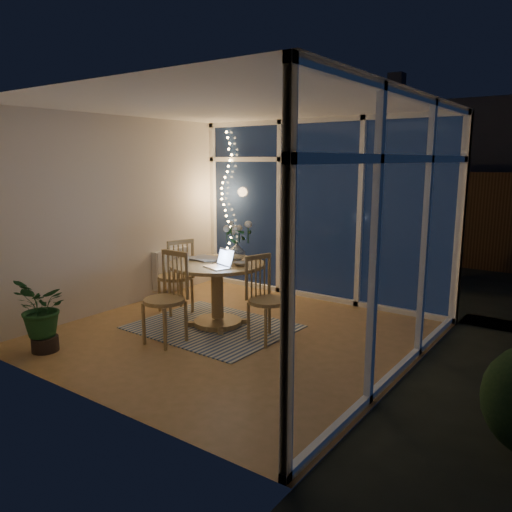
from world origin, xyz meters
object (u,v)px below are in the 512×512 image
(dining_table, at_px, (217,294))
(flower_vase, at_px, (237,252))
(laptop, at_px, (217,258))
(potted_plant, at_px, (43,317))
(chair_left, at_px, (175,275))
(chair_front, at_px, (164,298))
(chair_right, at_px, (268,299))

(dining_table, bearing_deg, flower_vase, 72.54)
(laptop, height_order, potted_plant, laptop)
(chair_left, xyz_separation_m, chair_front, (0.72, -0.90, 0.01))
(chair_front, xyz_separation_m, potted_plant, (-0.88, -0.92, -0.14))
(dining_table, distance_m, chair_left, 0.82)
(flower_vase, relative_size, potted_plant, 0.28)
(chair_left, xyz_separation_m, potted_plant, (-0.15, -1.82, -0.13))
(chair_left, relative_size, potted_plant, 1.35)
(chair_right, bearing_deg, potted_plant, 149.24)
(chair_front, xyz_separation_m, flower_vase, (0.17, 1.09, 0.38))
(chair_right, height_order, flower_vase, flower_vase)
(chair_front, xyz_separation_m, laptop, (0.27, 0.59, 0.39))
(flower_vase, distance_m, potted_plant, 2.33)
(chair_left, height_order, laptop, chair_left)
(chair_right, relative_size, chair_front, 0.95)
(chair_left, relative_size, laptop, 3.31)
(chair_left, relative_size, chair_right, 1.04)
(chair_left, bearing_deg, flower_vase, 120.35)
(flower_vase, bearing_deg, chair_left, -168.17)
(laptop, distance_m, potted_plant, 1.97)
(chair_front, distance_m, potted_plant, 1.28)
(dining_table, distance_m, chair_front, 0.82)
(chair_right, height_order, chair_front, chair_front)
(laptop, bearing_deg, dining_table, 150.65)
(potted_plant, bearing_deg, chair_front, 46.44)
(flower_vase, bearing_deg, laptop, -78.58)
(dining_table, xyz_separation_m, potted_plant, (-0.96, -1.73, -0.02))
(dining_table, bearing_deg, potted_plant, -119.03)
(flower_vase, height_order, potted_plant, flower_vase)
(laptop, bearing_deg, chair_left, -177.79)
(chair_front, bearing_deg, flower_vase, 80.49)
(dining_table, relative_size, chair_right, 1.18)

